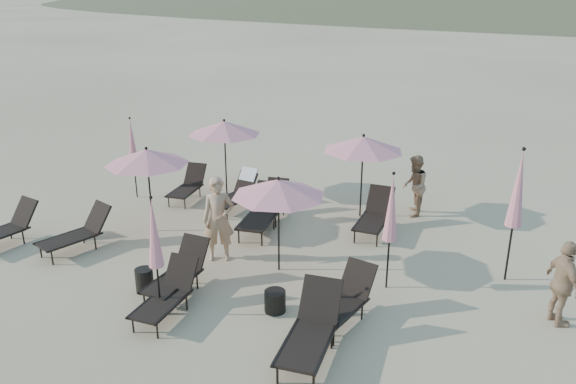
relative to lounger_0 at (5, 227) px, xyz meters
The scene contains 25 objects.
ground 5.87m from the lounger_0, ahead, with size 800.00×800.00×0.00m, color #D6BA8C.
lounger_0 is the anchor object (origin of this frame).
lounger_1 1.80m from the lounger_0, 21.92° to the left, with size 0.95×1.75×0.95m.
lounger_2 4.91m from the lounger_0, ahead, with size 0.77×1.67×0.93m.
lounger_3 5.27m from the lounger_0, ahead, with size 0.84×1.64×0.90m.
lounger_4 8.19m from the lounger_0, ahead, with size 0.75×1.65×0.92m.
lounger_5 8.09m from the lounger_0, ahead, with size 1.04×1.90×1.04m.
lounger_6 4.81m from the lounger_0, 69.26° to the left, with size 0.93×1.64×0.89m.
lounger_7 5.69m from the lounger_0, 54.48° to the left, with size 0.61×1.60×0.99m.
lounger_8 5.95m from the lounger_0, 38.15° to the left, with size 1.12×1.92×1.04m.
lounger_9 6.36m from the lounger_0, 45.16° to the left, with size 0.99×1.65×0.89m.
lounger_10 8.69m from the lounger_0, 34.89° to the left, with size 0.87×1.78×0.98m.
umbrella_open_0 3.62m from the lounger_0, 44.49° to the left, with size 1.99×1.99×2.15m.
umbrella_open_1 6.62m from the lounger_0, 19.08° to the left, with size 1.94×1.94×2.09m.
umbrella_open_2 6.11m from the lounger_0, 66.56° to the left, with size 2.06×2.06×2.21m.
umbrella_open_3 8.76m from the lounger_0, 41.89° to the left, with size 2.06×2.06×2.22m.
umbrella_closed_0 5.30m from the lounger_0, ahead, with size 0.27×0.27×2.32m.
umbrella_closed_1 11.24m from the lounger_0, 21.41° to the left, with size 0.33×0.33×2.82m.
umbrella_closed_2 4.08m from the lounger_0, 85.57° to the left, with size 0.27×0.27×2.33m.
umbrella_closed_3 8.83m from the lounger_0, 16.87° to the left, with size 0.28×0.28×2.43m.
side_table_0 4.30m from the lounger_0, ahead, with size 0.35×0.35×0.48m, color black.
side_table_1 6.93m from the lounger_0, ahead, with size 0.40×0.40×0.41m, color black.
beachgoer_a 5.12m from the lounger_0, 21.89° to the left, with size 0.69×0.45×1.89m, color tan.
beachgoer_b 10.02m from the lounger_0, 40.74° to the left, with size 0.79×0.61×1.62m, color #A87A56.
beachgoer_c 11.80m from the lounger_0, 13.90° to the left, with size 0.93×0.39×1.59m, color tan.
Camera 1 is at (5.77, -7.31, 5.61)m, focal length 35.00 mm.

